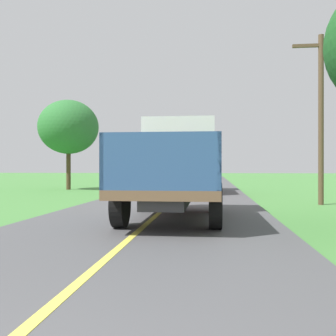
{
  "coord_description": "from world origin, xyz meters",
  "views": [
    {
      "loc": [
        1.53,
        -0.71,
        1.41
      ],
      "look_at": [
        0.33,
        10.14,
        1.4
      ],
      "focal_mm": 42.33,
      "sensor_mm": 36.0,
      "label": 1
    }
  ],
  "objects_px": {
    "banana_truck_far": "(195,166)",
    "utility_pole_roadside": "(321,112)",
    "banana_truck_near": "(178,165)",
    "roadside_tree_near_left": "(68,127)"
  },
  "relations": [
    {
      "from": "utility_pole_roadside",
      "to": "roadside_tree_near_left",
      "type": "xyz_separation_m",
      "value": [
        -13.26,
        8.96,
        0.48
      ]
    },
    {
      "from": "banana_truck_near",
      "to": "banana_truck_far",
      "type": "height_order",
      "value": "same"
    },
    {
      "from": "banana_truck_far",
      "to": "utility_pole_roadside",
      "type": "xyz_separation_m",
      "value": [
        5.08,
        -7.08,
        2.05
      ]
    },
    {
      "from": "banana_truck_far",
      "to": "utility_pole_roadside",
      "type": "distance_m",
      "value": 8.95
    },
    {
      "from": "banana_truck_near",
      "to": "banana_truck_far",
      "type": "relative_size",
      "value": 1.0
    },
    {
      "from": "banana_truck_near",
      "to": "roadside_tree_near_left",
      "type": "relative_size",
      "value": 1.01
    },
    {
      "from": "roadside_tree_near_left",
      "to": "utility_pole_roadside",
      "type": "bearing_deg",
      "value": -34.05
    },
    {
      "from": "banana_truck_near",
      "to": "banana_truck_far",
      "type": "bearing_deg",
      "value": 90.03
    },
    {
      "from": "banana_truck_near",
      "to": "roadside_tree_near_left",
      "type": "distance_m",
      "value": 15.88
    },
    {
      "from": "banana_truck_far",
      "to": "utility_pole_roadside",
      "type": "height_order",
      "value": "utility_pole_roadside"
    }
  ]
}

